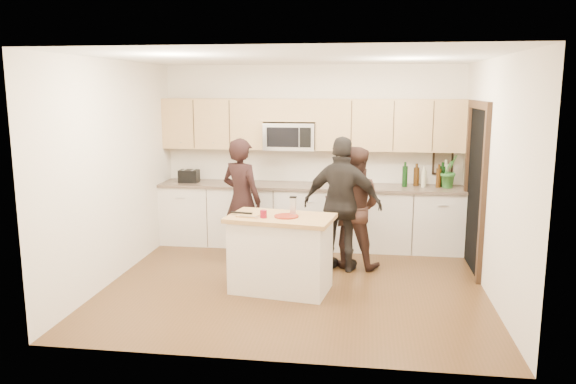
# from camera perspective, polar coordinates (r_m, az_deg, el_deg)

# --- Properties ---
(floor) EXTENTS (4.50, 4.50, 0.00)m
(floor) POSITION_cam_1_polar(r_m,az_deg,el_deg) (6.96, 0.74, -9.28)
(floor) COLOR #51321B
(floor) RESTS_ON ground
(room_shell) EXTENTS (4.52, 4.02, 2.71)m
(room_shell) POSITION_cam_1_polar(r_m,az_deg,el_deg) (6.58, 0.78, 5.05)
(room_shell) COLOR silver
(room_shell) RESTS_ON ground
(back_cabinetry) EXTENTS (4.50, 0.66, 0.94)m
(back_cabinetry) POSITION_cam_1_polar(r_m,az_deg,el_deg) (8.44, 2.18, -2.40)
(back_cabinetry) COLOR silver
(back_cabinetry) RESTS_ON ground
(upper_cabinetry) EXTENTS (4.50, 0.33, 0.75)m
(upper_cabinetry) POSITION_cam_1_polar(r_m,az_deg,el_deg) (8.38, 2.58, 6.99)
(upper_cabinetry) COLOR tan
(upper_cabinetry) RESTS_ON ground
(microwave) EXTENTS (0.76, 0.41, 0.40)m
(microwave) POSITION_cam_1_polar(r_m,az_deg,el_deg) (8.40, 0.20, 5.69)
(microwave) COLOR silver
(microwave) RESTS_ON ground
(doorway) EXTENTS (0.06, 1.25, 2.20)m
(doorway) POSITION_cam_1_polar(r_m,az_deg,el_deg) (7.63, 18.52, 0.92)
(doorway) COLOR black
(doorway) RESTS_ON ground
(framed_picture) EXTENTS (0.30, 0.03, 0.38)m
(framed_picture) POSITION_cam_1_polar(r_m,az_deg,el_deg) (8.62, 15.44, 2.96)
(framed_picture) COLOR black
(framed_picture) RESTS_ON ground
(dish_towel) EXTENTS (0.34, 0.60, 0.48)m
(dish_towel) POSITION_cam_1_polar(r_m,az_deg,el_deg) (8.34, -4.44, -0.27)
(dish_towel) COLOR white
(dish_towel) RESTS_ON ground
(island) EXTENTS (1.29, 0.88, 0.90)m
(island) POSITION_cam_1_polar(r_m,az_deg,el_deg) (6.61, -0.74, -6.22)
(island) COLOR silver
(island) RESTS_ON ground
(red_plate) EXTENTS (0.28, 0.28, 0.02)m
(red_plate) POSITION_cam_1_polar(r_m,az_deg,el_deg) (6.45, -0.17, -2.48)
(red_plate) COLOR maroon
(red_plate) RESTS_ON island
(box_grater) EXTENTS (0.08, 0.06, 0.21)m
(box_grater) POSITION_cam_1_polar(r_m,az_deg,el_deg) (6.51, 0.52, -1.31)
(box_grater) COLOR silver
(box_grater) RESTS_ON red_plate
(drink_glass) EXTENTS (0.08, 0.08, 0.09)m
(drink_glass) POSITION_cam_1_polar(r_m,az_deg,el_deg) (6.40, -2.51, -2.24)
(drink_glass) COLOR maroon
(drink_glass) RESTS_ON island
(cutting_board) EXTENTS (0.26, 0.20, 0.02)m
(cutting_board) POSITION_cam_1_polar(r_m,az_deg,el_deg) (6.49, -4.11, -2.41)
(cutting_board) COLOR #AA7D47
(cutting_board) RESTS_ON island
(tongs) EXTENTS (0.26, 0.07, 0.02)m
(tongs) POSITION_cam_1_polar(r_m,az_deg,el_deg) (6.56, -4.74, -2.12)
(tongs) COLOR black
(tongs) RESTS_ON cutting_board
(knife) EXTENTS (0.23, 0.06, 0.01)m
(knife) POSITION_cam_1_polar(r_m,az_deg,el_deg) (6.41, -3.98, -2.48)
(knife) COLOR silver
(knife) RESTS_ON cutting_board
(toaster) EXTENTS (0.29, 0.21, 0.19)m
(toaster) POSITION_cam_1_polar(r_m,az_deg,el_deg) (8.69, -10.03, 1.61)
(toaster) COLOR black
(toaster) RESTS_ON back_cabinetry
(bottle_cluster) EXTENTS (0.67, 0.21, 0.39)m
(bottle_cluster) POSITION_cam_1_polar(r_m,az_deg,el_deg) (8.42, 14.19, 1.72)
(bottle_cluster) COLOR black
(bottle_cluster) RESTS_ON back_cabinetry
(orchid) EXTENTS (0.35, 0.34, 0.49)m
(orchid) POSITION_cam_1_polar(r_m,az_deg,el_deg) (8.39, 16.07, 2.07)
(orchid) COLOR #34752F
(orchid) RESTS_ON back_cabinetry
(woman_left) EXTENTS (0.73, 0.64, 1.69)m
(woman_left) POSITION_cam_1_polar(r_m,az_deg,el_deg) (7.72, -4.73, -0.79)
(woman_left) COLOR black
(woman_left) RESTS_ON ground
(woman_center) EXTENTS (0.91, 0.78, 1.61)m
(woman_center) POSITION_cam_1_polar(r_m,az_deg,el_deg) (7.46, 6.57, -1.56)
(woman_center) COLOR #34201A
(woman_center) RESTS_ON ground
(woman_right) EXTENTS (1.09, 0.62, 1.75)m
(woman_right) POSITION_cam_1_polar(r_m,az_deg,el_deg) (7.27, 5.55, -1.28)
(woman_right) COLOR black
(woman_right) RESTS_ON ground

